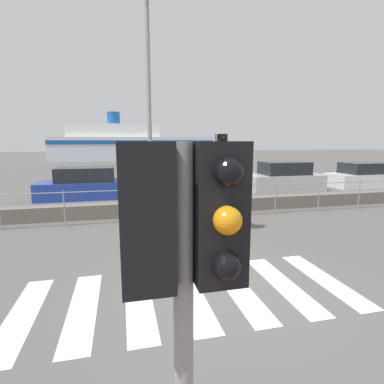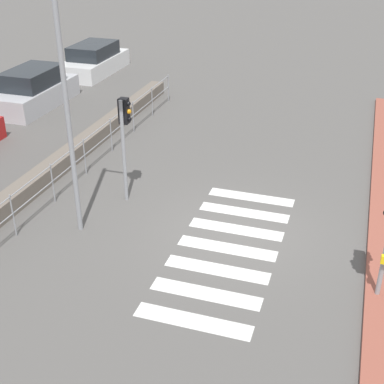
% 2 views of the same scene
% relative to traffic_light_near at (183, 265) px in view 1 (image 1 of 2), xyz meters
% --- Properties ---
extents(ground_plane, '(160.00, 160.00, 0.00)m').
position_rel_traffic_light_near_xyz_m(ground_plane, '(1.61, 3.44, -2.09)').
color(ground_plane, '#565451').
extents(crosswalk, '(5.85, 2.40, 0.01)m').
position_rel_traffic_light_near_xyz_m(crosswalk, '(0.84, 3.44, -2.09)').
color(crosswalk, silver).
rests_on(crosswalk, ground_plane).
extents(seawall, '(20.45, 0.55, 0.50)m').
position_rel_traffic_light_near_xyz_m(seawall, '(1.61, 9.47, -1.84)').
color(seawall, '#6B6056').
rests_on(seawall, ground_plane).
extents(harbor_fence, '(18.45, 0.04, 1.15)m').
position_rel_traffic_light_near_xyz_m(harbor_fence, '(1.61, 8.59, -1.33)').
color(harbor_fence, gray).
rests_on(harbor_fence, ground_plane).
extents(traffic_light_near, '(0.58, 0.41, 2.68)m').
position_rel_traffic_light_near_xyz_m(traffic_light_near, '(0.00, 0.00, 0.00)').
color(traffic_light_near, gray).
rests_on(traffic_light_near, ground_plane).
extents(traffic_light_far, '(0.34, 0.32, 2.89)m').
position_rel_traffic_light_near_xyz_m(traffic_light_far, '(2.45, 6.73, 0.03)').
color(traffic_light_far, gray).
rests_on(traffic_light_far, ground_plane).
extents(streetlamp, '(0.32, 1.22, 6.37)m').
position_rel_traffic_light_near_xyz_m(streetlamp, '(0.55, 7.00, 1.84)').
color(streetlamp, gray).
rests_on(streetlamp, ground_plane).
extents(ferry_boat, '(22.30, 8.44, 6.86)m').
position_rel_traffic_light_near_xyz_m(ferry_boat, '(1.07, 44.72, 0.07)').
color(ferry_boat, silver).
rests_on(ferry_boat, ground_plane).
extents(parked_car_blue, '(4.38, 1.88, 1.47)m').
position_rel_traffic_light_near_xyz_m(parked_car_blue, '(-1.92, 13.60, -1.47)').
color(parked_car_blue, '#233D9E').
rests_on(parked_car_blue, ground_plane).
extents(parked_car_red, '(4.09, 1.75, 1.39)m').
position_rel_traffic_light_near_xyz_m(parked_car_red, '(3.26, 13.60, -1.50)').
color(parked_car_red, '#B21919').
rests_on(parked_car_red, ground_plane).
extents(parked_car_silver, '(4.20, 1.81, 1.56)m').
position_rel_traffic_light_near_xyz_m(parked_car_silver, '(8.55, 13.60, -1.43)').
color(parked_car_silver, '#BCBCC1').
rests_on(parked_car_silver, ground_plane).
extents(parked_car_white, '(4.26, 1.87, 1.43)m').
position_rel_traffic_light_near_xyz_m(parked_car_white, '(13.87, 13.60, -1.48)').
color(parked_car_white, silver).
rests_on(parked_car_white, ground_plane).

